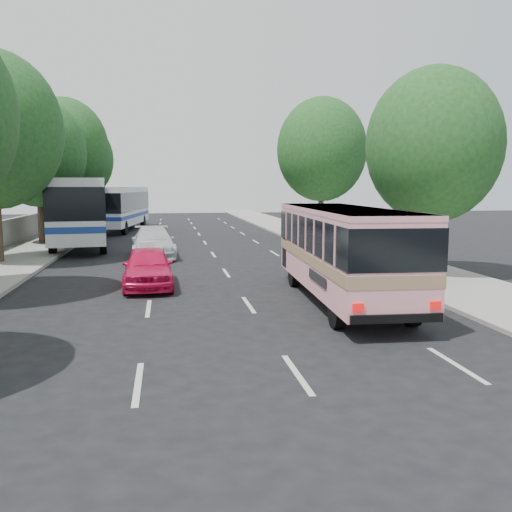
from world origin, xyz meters
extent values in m
plane|color=black|center=(0.00, 0.00, 0.00)|extent=(120.00, 120.00, 0.00)
cube|color=#9E998E|center=(-8.50, 20.00, 0.07)|extent=(4.00, 90.00, 0.15)
cube|color=#9E998E|center=(8.50, 20.00, 0.06)|extent=(4.00, 90.00, 0.12)
cube|color=#9E998E|center=(-10.30, 20.00, 0.90)|extent=(0.30, 90.00, 1.50)
cylinder|color=#38281E|center=(-8.60, 22.00, 1.75)|extent=(0.36, 0.36, 3.50)
ellipsoid|color=#19461E|center=(-8.60, 22.00, 5.43)|extent=(5.52, 5.52, 6.35)
sphere|color=#19461E|center=(-8.20, 21.70, 6.53)|extent=(3.59, 3.59, 3.59)
cylinder|color=#38281E|center=(-8.50, 30.00, 2.00)|extent=(0.36, 0.36, 3.99)
ellipsoid|color=#19461E|center=(-8.50, 30.00, 6.20)|extent=(6.30, 6.30, 7.24)
sphere|color=#19461E|center=(-8.10, 29.70, 7.46)|extent=(4.09, 4.09, 4.09)
cylinder|color=#38281E|center=(-8.70, 38.00, 1.86)|extent=(0.36, 0.36, 3.72)
ellipsoid|color=#19461E|center=(-8.70, 38.00, 5.78)|extent=(5.88, 5.88, 6.76)
sphere|color=#19461E|center=(-8.30, 37.70, 6.96)|extent=(3.82, 3.82, 3.82)
cylinder|color=#38281E|center=(8.70, 8.00, 1.61)|extent=(0.36, 0.36, 3.23)
ellipsoid|color=#19461E|center=(8.70, 8.00, 5.01)|extent=(5.10, 5.10, 5.87)
sphere|color=#19461E|center=(9.10, 7.70, 6.04)|extent=(3.32, 3.31, 3.31)
cylinder|color=#38281E|center=(9.00, 24.00, 1.90)|extent=(0.36, 0.36, 3.80)
ellipsoid|color=#19461E|center=(9.00, 24.00, 5.90)|extent=(6.00, 6.00, 6.90)
sphere|color=#19461E|center=(9.40, 23.70, 7.10)|extent=(3.90, 3.90, 3.90)
cube|color=#FAA1AE|center=(3.85, 4.00, 1.65)|extent=(2.63, 8.95, 2.37)
cube|color=#9E7A59|center=(3.85, 4.00, 1.37)|extent=(2.67, 8.98, 0.31)
cube|color=black|center=(3.85, 4.00, 2.08)|extent=(2.69, 8.99, 0.97)
cube|color=#FAA1AE|center=(3.85, 4.00, 2.76)|extent=(2.65, 8.97, 0.14)
cylinder|color=black|center=(3.02, 6.70, 0.46)|extent=(0.31, 0.93, 0.92)
cylinder|color=black|center=(4.93, 6.61, 0.46)|extent=(0.31, 0.93, 0.92)
cylinder|color=black|center=(2.75, 1.04, 0.46)|extent=(0.31, 0.93, 0.92)
cylinder|color=black|center=(4.66, 0.95, 0.46)|extent=(0.31, 0.93, 0.92)
imported|color=#DF134D|center=(-2.00, 7.38, 0.70)|extent=(1.79, 4.19, 1.41)
imported|color=silver|center=(-2.00, 15.45, 0.72)|extent=(2.30, 5.09, 1.45)
cube|color=white|center=(-6.30, 21.51, 2.23)|extent=(4.18, 13.13, 3.28)
cube|color=black|center=(-6.30, 21.51, 2.63)|extent=(4.24, 13.17, 1.61)
cube|color=navy|center=(-6.30, 21.51, 1.40)|extent=(4.23, 13.16, 0.32)
cube|color=white|center=(-6.30, 21.51, 3.80)|extent=(4.21, 13.15, 0.15)
cylinder|color=black|center=(-7.98, 25.43, 0.59)|extent=(0.48, 1.21, 1.18)
cylinder|color=black|center=(-5.55, 25.70, 0.59)|extent=(0.48, 1.21, 1.18)
cylinder|color=black|center=(-7.00, 16.88, 0.59)|extent=(0.48, 1.21, 1.18)
cylinder|color=black|center=(-4.58, 17.16, 0.59)|extent=(0.48, 1.21, 1.18)
cube|color=white|center=(-4.82, 32.38, 1.95)|extent=(3.88, 11.49, 2.87)
cube|color=black|center=(-4.82, 32.38, 2.30)|extent=(3.93, 11.53, 1.41)
cube|color=navy|center=(-4.82, 32.38, 1.22)|extent=(3.92, 11.52, 0.28)
cube|color=white|center=(-4.82, 32.38, 3.32)|extent=(3.90, 11.52, 0.13)
cylinder|color=black|center=(-5.38, 36.06, 0.52)|extent=(0.44, 1.06, 1.03)
cylinder|color=black|center=(-3.30, 35.78, 0.52)|extent=(0.44, 1.06, 1.03)
cylinder|color=black|center=(-6.39, 28.61, 0.52)|extent=(0.44, 1.06, 1.03)
cylinder|color=black|center=(-4.31, 28.33, 0.52)|extent=(0.44, 1.06, 1.03)
cube|color=silver|center=(-2.00, 7.38, 1.50)|extent=(0.56, 0.20, 0.18)
camera|label=1|loc=(-1.35, -11.45, 3.48)|focal=38.00mm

